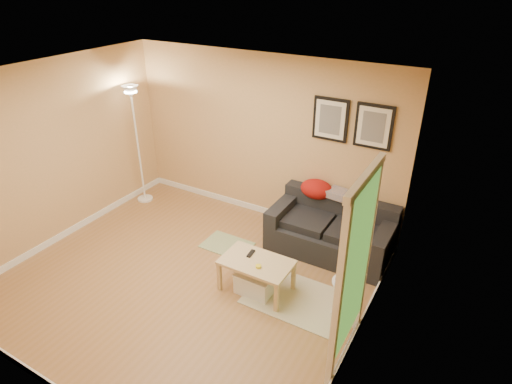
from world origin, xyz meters
TOP-DOWN VIEW (x-y plane):
  - floor at (0.00, 0.00)m, footprint 4.50×4.50m
  - ceiling at (0.00, 0.00)m, footprint 4.50×4.50m
  - wall_back at (0.00, 2.00)m, footprint 4.50×0.00m
  - wall_front at (0.00, -2.00)m, footprint 4.50×0.00m
  - wall_left at (-2.25, 0.00)m, footprint 0.00×4.00m
  - wall_right at (2.25, 0.00)m, footprint 0.00×4.00m
  - baseboard_back at (0.00, 1.99)m, footprint 4.50×0.02m
  - baseboard_left at (-2.24, 0.00)m, footprint 0.02×4.00m
  - baseboard_right at (2.24, 0.00)m, footprint 0.02×4.00m
  - sofa at (1.38, 1.53)m, footprint 1.70×0.90m
  - red_throw at (1.01, 1.83)m, footprint 0.48×0.36m
  - plaid_throw at (1.40, 1.83)m, footprint 0.45×0.32m
  - framed_print_left at (1.08, 1.98)m, footprint 0.50×0.04m
  - framed_print_right at (1.68, 1.98)m, footprint 0.50×0.04m
  - area_rug at (1.43, 0.36)m, footprint 1.25×0.85m
  - green_runner at (0.03, 0.89)m, footprint 0.70×0.50m
  - coffee_table at (0.89, 0.27)m, footprint 0.92×0.61m
  - remote_control at (0.75, 0.36)m, footprint 0.06×0.16m
  - tape_roll at (0.97, 0.18)m, footprint 0.07×0.07m
  - storage_bin at (0.90, 0.22)m, footprint 0.47×0.34m
  - side_table at (2.02, 0.35)m, footprint 0.34×0.34m
  - book_stack at (2.02, 0.36)m, footprint 0.26×0.31m
  - floor_lamp at (-2.00, 1.35)m, footprint 0.26×0.26m
  - doorway at (2.20, -0.15)m, footprint 0.12×1.01m

SIDE VIEW (x-z plane):
  - floor at x=0.00m, z-range 0.00..0.00m
  - area_rug at x=1.43m, z-range 0.00..0.01m
  - green_runner at x=0.03m, z-range 0.00..0.01m
  - baseboard_back at x=0.00m, z-range 0.00..0.10m
  - baseboard_left at x=-2.24m, z-range 0.00..0.10m
  - baseboard_right at x=2.24m, z-range 0.00..0.10m
  - storage_bin at x=0.90m, z-range 0.00..0.29m
  - coffee_table at x=0.89m, z-range 0.00..0.44m
  - side_table at x=2.02m, z-range 0.00..0.53m
  - sofa at x=1.38m, z-range 0.00..0.75m
  - remote_control at x=0.75m, z-range 0.44..0.46m
  - tape_roll at x=0.97m, z-range 0.44..0.47m
  - book_stack at x=2.02m, z-range 0.53..0.61m
  - red_throw at x=1.01m, z-range 0.63..0.91m
  - plaid_throw at x=1.40m, z-range 0.73..0.83m
  - floor_lamp at x=-2.00m, z-range -0.05..1.97m
  - doorway at x=2.20m, z-range -0.04..2.09m
  - wall_back at x=0.00m, z-range -0.95..3.55m
  - wall_front at x=0.00m, z-range -0.95..3.55m
  - wall_left at x=-2.25m, z-range -0.70..3.30m
  - wall_right at x=2.25m, z-range -0.70..3.30m
  - framed_print_left at x=1.08m, z-range 1.50..2.10m
  - framed_print_right at x=1.68m, z-range 1.50..2.10m
  - ceiling at x=0.00m, z-range 2.60..2.60m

